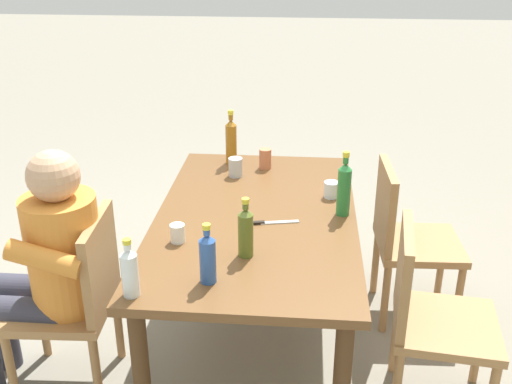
{
  "coord_description": "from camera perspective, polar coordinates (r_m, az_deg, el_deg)",
  "views": [
    {
      "loc": [
        2.57,
        0.22,
        2.02
      ],
      "look_at": [
        0.0,
        0.0,
        0.87
      ],
      "focal_mm": 42.47,
      "sensor_mm": 36.0,
      "label": 1
    }
  ],
  "objects": [
    {
      "name": "cup_terracotta",
      "position": [
        3.41,
        0.95,
        3.16
      ],
      "size": [
        0.07,
        0.07,
        0.11
      ],
      "primitive_type": "cylinder",
      "color": "#BC6B47",
      "rests_on": "dining_table"
    },
    {
      "name": "bottle_blue",
      "position": [
        2.32,
        -4.58,
        -6.15
      ],
      "size": [
        0.06,
        0.06,
        0.25
      ],
      "color": "#2D56A3",
      "rests_on": "dining_table"
    },
    {
      "name": "chair_far_left",
      "position": [
        3.35,
        13.86,
        -3.9
      ],
      "size": [
        0.46,
        0.46,
        0.87
      ],
      "color": "#A37547",
      "rests_on": "ground_plane"
    },
    {
      "name": "person_in_white_shirt",
      "position": [
        2.82,
        -18.94,
        -6.3
      ],
      "size": [
        0.47,
        0.61,
        1.18
      ],
      "color": "orange",
      "rests_on": "ground_plane"
    },
    {
      "name": "ground_plane",
      "position": [
        3.27,
        0.0,
        -14.01
      ],
      "size": [
        24.0,
        24.0,
        0.0
      ],
      "primitive_type": "plane",
      "color": "gray"
    },
    {
      "name": "bottle_amber",
      "position": [
        3.46,
        -2.36,
        4.86
      ],
      "size": [
        0.06,
        0.06,
        0.31
      ],
      "color": "#996019",
      "rests_on": "dining_table"
    },
    {
      "name": "dining_table",
      "position": [
        2.92,
        0.0,
        -3.76
      ],
      "size": [
        1.61,
        0.95,
        0.75
      ],
      "color": "brown",
      "rests_on": "ground_plane"
    },
    {
      "name": "cup_steel",
      "position": [
        3.3,
        -1.94,
        2.36
      ],
      "size": [
        0.08,
        0.08,
        0.1
      ],
      "primitive_type": "cylinder",
      "color": "#B2B7BC",
      "rests_on": "dining_table"
    },
    {
      "name": "bottle_olive",
      "position": [
        2.49,
        -0.98,
        -3.73
      ],
      "size": [
        0.06,
        0.06,
        0.26
      ],
      "color": "#566623",
      "rests_on": "dining_table"
    },
    {
      "name": "chair_near_right",
      "position": [
        2.87,
        -16.44,
        -9.32
      ],
      "size": [
        0.46,
        0.46,
        0.87
      ],
      "color": "#A37547",
      "rests_on": "ground_plane"
    },
    {
      "name": "cup_white",
      "position": [
        2.65,
        -7.4,
        -3.87
      ],
      "size": [
        0.06,
        0.06,
        0.08
      ],
      "primitive_type": "cylinder",
      "color": "white",
      "rests_on": "dining_table"
    },
    {
      "name": "bottle_green",
      "position": [
        2.86,
        8.29,
        0.38
      ],
      "size": [
        0.06,
        0.06,
        0.32
      ],
      "color": "#287A38",
      "rests_on": "dining_table"
    },
    {
      "name": "backpack_by_near_side",
      "position": [
        4.19,
        0.51,
        -1.41
      ],
      "size": [
        0.31,
        0.26,
        0.45
      ],
      "color": "#47663D",
      "rests_on": "ground_plane"
    },
    {
      "name": "table_knife",
      "position": [
        2.8,
        1.24,
        -2.89
      ],
      "size": [
        0.07,
        0.24,
        0.01
      ],
      "color": "silver",
      "rests_on": "dining_table"
    },
    {
      "name": "bottle_clear",
      "position": [
        2.28,
        -11.81,
        -7.33
      ],
      "size": [
        0.06,
        0.06,
        0.24
      ],
      "color": "white",
      "rests_on": "dining_table"
    },
    {
      "name": "chair_far_right",
      "position": [
        2.75,
        15.9,
        -10.81
      ],
      "size": [
        0.49,
        0.49,
        0.87
      ],
      "color": "#A37547",
      "rests_on": "ground_plane"
    },
    {
      "name": "cup_glass",
      "position": [
        3.07,
        7.11,
        0.23
      ],
      "size": [
        0.08,
        0.08,
        0.08
      ],
      "primitive_type": "cylinder",
      "color": "silver",
      "rests_on": "dining_table"
    }
  ]
}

